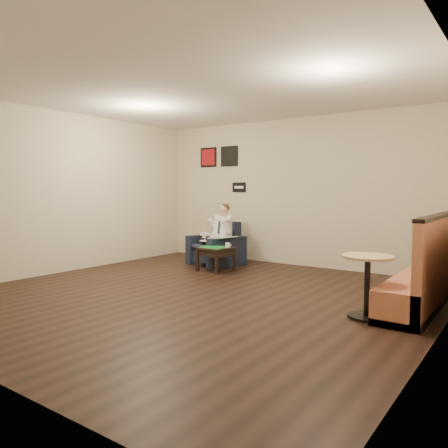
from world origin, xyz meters
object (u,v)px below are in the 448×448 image
Objects in this scene: armchair at (216,243)px; banquette at (419,262)px; smartphone at (224,247)px; coffee_mug at (227,245)px; green_folder at (214,247)px; seated_man at (211,236)px; side_table at (216,259)px; cafe_table at (367,287)px.

armchair is 4.01m from banquette.
armchair is 0.64m from smartphone.
coffee_mug is 3.32m from banquette.
coffee_mug is 0.68× the size of smartphone.
armchair reaches higher than smartphone.
armchair is at bearing 142.25° from coffee_mug.
seated_man is at bearing 131.67° from green_folder.
armchair is at bearing 164.89° from banquette.
side_table is at bearing -30.43° from seated_man.
coffee_mug reaches higher than green_folder.
green_folder is at bearing -154.39° from coffee_mug.
side_table is 0.33m from coffee_mug.
side_table is 0.22m from green_folder.
smartphone is (-0.12, 0.05, -0.04)m from coffee_mug.
smartphone is (0.49, -0.41, 0.02)m from armchair.
banquette is at bearing 1.36° from seated_man.
green_folder is 0.19m from smartphone.
cafe_table is (3.01, -1.45, -0.08)m from smartphone.
green_folder is (0.41, -0.47, -0.13)m from seated_man.
coffee_mug is at bearing -7.10° from smartphone.
seated_man is 0.72m from side_table.
side_table is 0.27m from smartphone.
side_table is 5.79× the size of coffee_mug.
seated_man is 3.95m from cafe_table.
cafe_table is at bearing -22.49° from green_folder.
smartphone reaches higher than side_table.
green_folder reaches higher than smartphone.
smartphone is 3.34m from cafe_table.
smartphone is at bearing -16.00° from seated_man.
coffee_mug is 0.14m from smartphone.
coffee_mug is 0.13× the size of cafe_table.
green_folder reaches higher than side_table.
seated_man is 12.53× the size of coffee_mug.
seated_man is 0.61m from smartphone.
cafe_table is at bearing -7.56° from smartphone.
green_folder is 3.37m from cafe_table.
armchair is 0.76m from coffee_mug.
coffee_mug is (0.22, 0.10, 0.04)m from green_folder.
armchair is at bearing 126.97° from side_table.
coffee_mug is 0.04× the size of banquette.
banquette is 0.92m from cafe_table.
banquette is at bearing -10.04° from coffee_mug.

